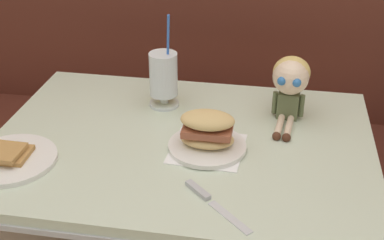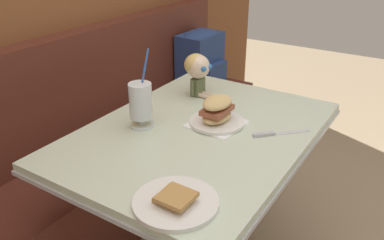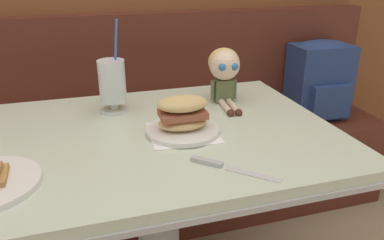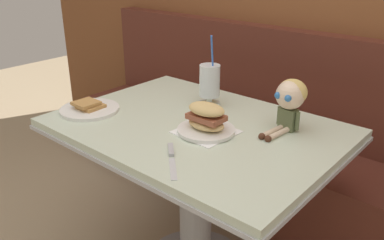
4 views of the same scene
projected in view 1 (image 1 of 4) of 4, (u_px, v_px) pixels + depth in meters
booth_bench at (210, 147)px, 2.26m from camera, size 2.60×0.48×1.00m
diner_table at (182, 195)px, 1.61m from camera, size 1.11×0.81×0.74m
toast_plate at (10, 158)px, 1.41m from camera, size 0.25×0.25×0.04m
milkshake_glass at (164, 77)px, 1.66m from camera, size 0.10×0.10×0.31m
sandwich_plate at (207, 135)px, 1.45m from camera, size 0.22×0.22×0.12m
butter_knife at (206, 197)px, 1.27m from camera, size 0.18×0.18×0.01m
seated_doll at (291, 80)px, 1.57m from camera, size 0.12×0.22×0.20m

